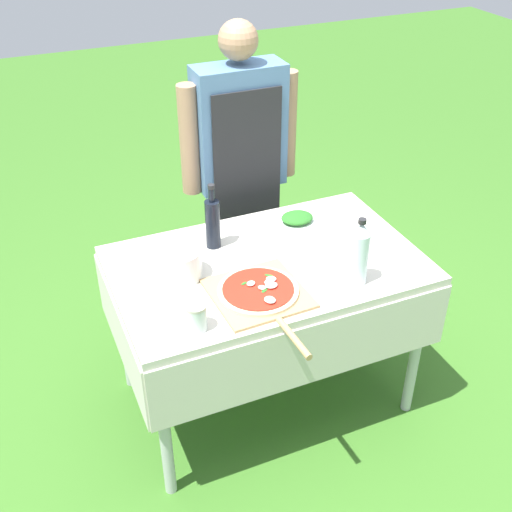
% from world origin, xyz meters
% --- Properties ---
extents(ground_plane, '(12.00, 12.00, 0.00)m').
position_xyz_m(ground_plane, '(0.00, 0.00, 0.00)').
color(ground_plane, '#386B23').
extents(prep_table, '(1.23, 0.78, 0.74)m').
position_xyz_m(prep_table, '(0.00, 0.00, 0.65)').
color(prep_table, beige).
rests_on(prep_table, ground).
extents(person_cook, '(0.57, 0.19, 1.52)m').
position_xyz_m(person_cook, '(0.15, 0.64, 0.90)').
color(person_cook, '#70604C').
rests_on(person_cook, ground).
extents(pizza_on_peel, '(0.35, 0.56, 0.05)m').
position_xyz_m(pizza_on_peel, '(-0.12, -0.20, 0.75)').
color(pizza_on_peel, tan).
rests_on(pizza_on_peel, prep_table).
extents(oil_bottle, '(0.06, 0.06, 0.28)m').
position_xyz_m(oil_bottle, '(-0.15, 0.19, 0.85)').
color(oil_bottle, black).
rests_on(oil_bottle, prep_table).
extents(water_bottle, '(0.07, 0.07, 0.28)m').
position_xyz_m(water_bottle, '(0.26, -0.26, 0.87)').
color(water_bottle, silver).
rests_on(water_bottle, prep_table).
extents(herb_container, '(0.17, 0.15, 0.04)m').
position_xyz_m(herb_container, '(0.25, 0.23, 0.76)').
color(herb_container, silver).
rests_on(herb_container, prep_table).
extents(mixing_tub, '(0.17, 0.17, 0.12)m').
position_xyz_m(mixing_tub, '(-0.35, 0.04, 0.80)').
color(mixing_tub, silver).
rests_on(mixing_tub, prep_table).
extents(sauce_jar, '(0.08, 0.08, 0.10)m').
position_xyz_m(sauce_jar, '(-0.39, -0.28, 0.79)').
color(sauce_jar, silver).
rests_on(sauce_jar, prep_table).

